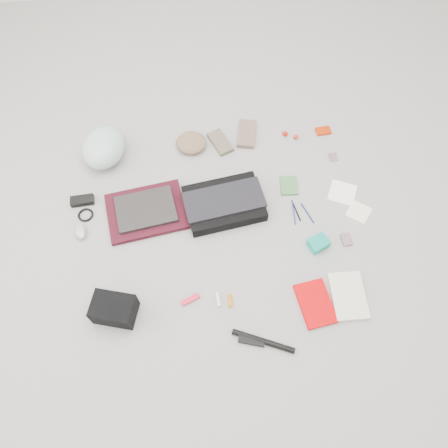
{
  "coord_description": "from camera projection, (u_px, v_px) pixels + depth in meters",
  "views": [
    {
      "loc": [
        -0.12,
        -1.04,
        1.99
      ],
      "look_at": [
        0.0,
        0.0,
        0.05
      ],
      "focal_mm": 35.0,
      "sensor_mm": 36.0,
      "label": 1
    }
  ],
  "objects": [
    {
      "name": "bike_helmet",
      "position": [
        104.0,
        148.0,
        2.39
      ],
      "size": [
        0.3,
        0.34,
        0.17
      ],
      "primitive_type": "ellipsoid",
      "rotation": [
        0.0,
        0.0,
        -0.33
      ],
      "color": "silver",
      "rests_on": "ground_plane"
    },
    {
      "name": "napkin_top",
      "position": [
        342.0,
        193.0,
        2.35
      ],
      "size": [
        0.18,
        0.18,
        0.01
      ],
      "primitive_type": "cube",
      "rotation": [
        0.0,
        0.0,
        1.11
      ],
      "color": "white",
      "rests_on": "ground_plane"
    },
    {
      "name": "book_white",
      "position": [
        348.0,
        296.0,
        2.06
      ],
      "size": [
        0.17,
        0.24,
        0.02
      ],
      "primitive_type": "cube",
      "rotation": [
        0.0,
        0.0,
        -0.04
      ],
      "color": "beige",
      "rests_on": "ground_plane"
    },
    {
      "name": "u_lock",
      "position": [
        251.0,
        341.0,
        1.96
      ],
      "size": [
        0.12,
        0.06,
        0.02
      ],
      "primitive_type": "cube",
      "rotation": [
        0.0,
        0.0,
        -0.3
      ],
      "color": "black",
      "rests_on": "ground_plane"
    },
    {
      "name": "stamp_sheet",
      "position": [
        333.0,
        157.0,
        2.46
      ],
      "size": [
        0.05,
        0.06,
        0.0
      ],
      "primitive_type": "cube",
      "rotation": [
        0.0,
        0.0,
        0.01
      ],
      "color": "slate",
      "rests_on": "ground_plane"
    },
    {
      "name": "mitten_left",
      "position": [
        220.0,
        142.0,
        2.5
      ],
      "size": [
        0.14,
        0.19,
        0.03
      ],
      "primitive_type": "cube",
      "rotation": [
        0.0,
        0.0,
        0.38
      ],
      "color": "#685B4B",
      "rests_on": "ground_plane"
    },
    {
      "name": "mitten_right",
      "position": [
        246.0,
        134.0,
        2.52
      ],
      "size": [
        0.14,
        0.21,
        0.03
      ],
      "primitive_type": "cube",
      "rotation": [
        0.0,
        0.0,
        -0.22
      ],
      "color": "#765C4E",
      "rests_on": "ground_plane"
    },
    {
      "name": "laptop",
      "position": [
        146.0,
        209.0,
        2.26
      ],
      "size": [
        0.33,
        0.26,
        0.02
      ],
      "primitive_type": "cube",
      "rotation": [
        0.0,
        0.0,
        0.14
      ],
      "color": "black",
      "rests_on": "laptop_sleeve"
    },
    {
      "name": "pen_navy",
      "position": [
        307.0,
        213.0,
        2.29
      ],
      "size": [
        0.05,
        0.13,
        0.01
      ],
      "primitive_type": "cylinder",
      "rotation": [
        1.57,
        0.0,
        0.33
      ],
      "color": "navy",
      "rests_on": "ground_plane"
    },
    {
      "name": "lollipop_a",
      "position": [
        284.0,
        133.0,
        2.53
      ],
      "size": [
        0.03,
        0.03,
        0.03
      ],
      "primitive_type": "sphere",
      "rotation": [
        0.0,
        0.0,
        0.15
      ],
      "color": "#B01E24",
      "rests_on": "ground_plane"
    },
    {
      "name": "mouse",
      "position": [
        81.0,
        232.0,
        2.22
      ],
      "size": [
        0.07,
        0.1,
        0.03
      ],
      "primitive_type": "ellipsoid",
      "rotation": [
        0.0,
        0.0,
        0.14
      ],
      "color": "#9D9FAC",
      "rests_on": "ground_plane"
    },
    {
      "name": "cable_coil",
      "position": [
        86.0,
        215.0,
        2.28
      ],
      "size": [
        0.09,
        0.09,
        0.01
      ],
      "primitive_type": "torus",
      "rotation": [
        0.0,
        0.0,
        0.11
      ],
      "color": "black",
      "rests_on": "ground_plane"
    },
    {
      "name": "power_brick",
      "position": [
        82.0,
        201.0,
        2.31
      ],
      "size": [
        0.12,
        0.06,
        0.03
      ],
      "primitive_type": "cube",
      "rotation": [
        0.0,
        0.0,
        0.04
      ],
      "color": "black",
      "rests_on": "ground_plane"
    },
    {
      "name": "camera_bag",
      "position": [
        114.0,
        309.0,
        1.98
      ],
      "size": [
        0.22,
        0.18,
        0.12
      ],
      "primitive_type": "cube",
      "rotation": [
        0.0,
        0.0,
        -0.29
      ],
      "color": "black",
      "rests_on": "ground_plane"
    },
    {
      "name": "accordion_wallet",
      "position": [
        318.0,
        243.0,
        2.18
      ],
      "size": [
        0.12,
        0.11,
        0.05
      ],
      "primitive_type": "cube",
      "rotation": [
        0.0,
        0.0,
        0.41
      ],
      "color": "#0A9485",
      "rests_on": "ground_plane"
    },
    {
      "name": "card_deck",
      "position": [
        346.0,
        240.0,
        2.21
      ],
      "size": [
        0.05,
        0.07,
        0.01
      ],
      "primitive_type": "cube",
      "rotation": [
        0.0,
        0.0,
        0.05
      ],
      "color": "gray",
      "rests_on": "ground_plane"
    },
    {
      "name": "lollipop_c",
      "position": [
        296.0,
        137.0,
        2.51
      ],
      "size": [
        0.04,
        0.04,
        0.03
      ],
      "primitive_type": "sphere",
      "rotation": [
        0.0,
        0.0,
        0.36
      ],
      "color": "red",
      "rests_on": "ground_plane"
    },
    {
      "name": "multitool",
      "position": [
        190.0,
        299.0,
        2.06
      ],
      "size": [
        0.09,
        0.06,
        0.01
      ],
      "primitive_type": "cube",
      "rotation": [
        0.0,
        0.0,
        0.39
      ],
      "color": "red",
      "rests_on": "ground_plane"
    },
    {
      "name": "pen_black",
      "position": [
        296.0,
        211.0,
        2.29
      ],
      "size": [
        0.03,
        0.13,
        0.01
      ],
      "primitive_type": "cylinder",
      "rotation": [
        1.57,
        0.0,
        0.17
      ],
      "color": "black",
      "rests_on": "ground_plane"
    },
    {
      "name": "book_red",
      "position": [
        315.0,
        304.0,
        2.05
      ],
      "size": [
        0.18,
        0.24,
        0.02
      ],
      "primitive_type": "cube",
      "rotation": [
        0.0,
        0.0,
        0.14
      ],
      "color": "#DE0105",
      "rests_on": "ground_plane"
    },
    {
      "name": "toiletry_tube_white",
      "position": [
        218.0,
        299.0,
        2.06
      ],
      "size": [
        0.02,
        0.07,
        0.02
      ],
      "primitive_type": "cylinder",
      "rotation": [
        1.57,
        0.0,
        0.03
      ],
      "color": "beige",
      "rests_on": "ground_plane"
    },
    {
      "name": "bike_pump",
      "position": [
        263.0,
        341.0,
        1.96
      ],
      "size": [
        0.28,
        0.14,
        0.03
      ],
      "primitive_type": "cylinder",
      "rotation": [
        0.0,
        1.57,
        -0.43
      ],
      "color": "black",
      "rests_on": "ground_plane"
    },
    {
      "name": "pen_blue",
      "position": [
        294.0,
        213.0,
        2.29
      ],
      "size": [
        0.02,
        0.14,
        0.01
      ],
      "primitive_type": "cylinder",
      "rotation": [
        1.57,
        0.0,
        -0.07
      ],
      "color": "navy",
      "rests_on": "ground_plane"
    },
    {
      "name": "napkin_bottom",
      "position": [
        359.0,
        212.0,
        2.29
      ],
      "size": [
        0.15,
        0.15,
        0.01
      ],
      "primitive_type": "cube",
      "rotation": [
        0.0,
        0.0,
        0.9
      ],
      "color": "white",
      "rests_on": "ground_plane"
    },
    {
      "name": "laptop_sleeve",
      "position": [
        146.0,
        212.0,
        2.28
      ],
      "size": [
        0.44,
        0.35,
        0.03
      ],
      "primitive_type": "cube",
      "rotation": [
        0.0,
        0.0,
        0.14
      ],
      "color": "#3B0C17",
      "rests_on": "ground_plane"
    },
    {
      "name": "lollipop_b",
      "position": [
        285.0,
        134.0,
        2.52
      ],
      "size": [
        0.03,
        0.03,
        0.03
      ],
      "primitive_type": "sphere",
      "rotation": [
        0.0,
        0.0,
        0.05
      ],
      "color": "#A11100",
      "rests_on": "ground_plane"
    },
    {
      "name": "messenger_bag",
      "position": [
        224.0,
        204.0,
        2.28
      ],
      "size": [
        0.43,
        0.33,
        0.07
      ],
      "primitive_type": "cube",
      "rotation": [
        0.0,
        0.0,
        0.14
      ],
      "color": "black",
      "rests_on": "ground_plane"
    },
    {
      "name": "bag_flap",
      "position": [
        224.0,
        200.0,
        2.25
      ],
      "size": [
        0.43,
        0.24,
        0.01
      ],
      "primitive_type": "cube",
      "rotation": [
        0.0,
        0.0,
        0.14
      ],
      "color": "black",
      "rests_on": "messenger_bag"
    },
    {
      "name": "toiletry_tube_orange",
      "position": [
        230.0,
        301.0,
        2.05
      ],
      "size": [
        0.02,
        0.06,
        0.02
      ],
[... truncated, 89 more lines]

